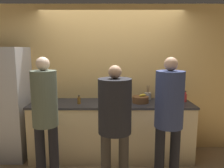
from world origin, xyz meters
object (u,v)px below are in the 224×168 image
at_px(person_center, 115,115).
at_px(fruit_bowl, 141,99).
at_px(utensil_crock, 148,96).
at_px(person_left, 46,112).
at_px(cup_black, 54,104).
at_px(cup_yellow, 41,100).
at_px(bottle_amber, 80,101).
at_px(person_right, 170,111).
at_px(refrigerator, 8,103).
at_px(bottle_red, 186,98).

distance_m(person_center, fruit_bowl, 1.00).
bearing_deg(utensil_crock, person_left, -145.46).
bearing_deg(person_center, person_left, 172.59).
bearing_deg(cup_black, cup_yellow, 139.73).
xyz_separation_m(bottle_amber, cup_black, (-0.37, -0.16, -0.01)).
bearing_deg(person_right, refrigerator, 161.12).
height_order(refrigerator, person_center, refrigerator).
height_order(person_right, fruit_bowl, person_right).
xyz_separation_m(refrigerator, utensil_crock, (2.41, 0.23, 0.08)).
xyz_separation_m(utensil_crock, cup_yellow, (-1.84, -0.25, -0.02)).
bearing_deg(person_right, bottle_amber, 149.55).
bearing_deg(fruit_bowl, person_left, -150.00).
xyz_separation_m(refrigerator, person_right, (2.50, -0.86, 0.11)).
bearing_deg(utensil_crock, fruit_bowl, -121.85).
bearing_deg(person_left, person_center, -7.41).
xyz_separation_m(fruit_bowl, cup_black, (-1.38, -0.23, -0.01)).
bearing_deg(utensil_crock, bottle_amber, -163.83).
xyz_separation_m(person_center, fruit_bowl, (0.44, 0.90, -0.01)).
distance_m(person_right, bottle_red, 1.02).
distance_m(person_center, bottle_red, 1.54).
relative_size(person_left, cup_yellow, 20.57).
height_order(refrigerator, cup_yellow, refrigerator).
xyz_separation_m(person_right, cup_black, (-1.64, 0.59, -0.05)).
bearing_deg(person_center, refrigerator, 152.77).
distance_m(person_right, utensil_crock, 1.09).
bearing_deg(bottle_amber, person_left, -115.79).
xyz_separation_m(person_center, utensil_crock, (0.60, 1.16, -0.00)).
bearing_deg(person_right, bottle_red, 60.40).
bearing_deg(cup_black, refrigerator, 162.88).
relative_size(refrigerator, person_left, 1.07).
height_order(fruit_bowl, cup_black, fruit_bowl).
relative_size(bottle_red, cup_black, 1.97).
xyz_separation_m(utensil_crock, bottle_red, (0.60, -0.20, 0.01)).
relative_size(person_left, bottle_red, 9.23).
distance_m(person_left, person_right, 1.61).
bearing_deg(cup_yellow, person_left, -67.62).
height_order(refrigerator, person_right, refrigerator).
bearing_deg(person_right, utensil_crock, 95.04).
bearing_deg(cup_black, bottle_amber, 22.82).
relative_size(refrigerator, bottle_red, 9.92).
relative_size(refrigerator, cup_black, 19.51).
relative_size(fruit_bowl, utensil_crock, 1.08).
xyz_separation_m(fruit_bowl, cup_yellow, (-1.68, 0.02, -0.01)).
relative_size(bottle_amber, cup_black, 1.47).
bearing_deg(refrigerator, person_left, -42.22).
bearing_deg(cup_black, person_right, -19.80).
bearing_deg(bottle_red, cup_yellow, -178.87).
distance_m(refrigerator, bottle_amber, 1.24).
xyz_separation_m(person_center, person_right, (0.70, 0.07, 0.03)).
height_order(person_right, bottle_amber, person_right).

